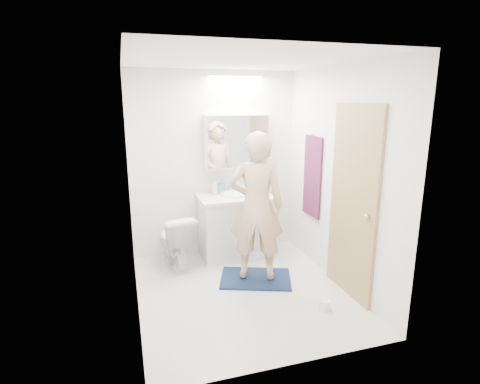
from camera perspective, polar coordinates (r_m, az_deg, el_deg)
name	(u,v)px	position (r m, az deg, el deg)	size (l,w,h in m)	color
floor	(242,291)	(4.31, 0.35, -14.52)	(2.50, 2.50, 0.00)	silver
ceiling	(243,59)	(3.81, 0.41, 19.17)	(2.50, 2.50, 0.00)	white
wall_back	(214,164)	(5.07, -3.87, 4.20)	(2.50, 2.50, 0.00)	white
wall_front	(295,220)	(2.76, 8.20, -4.19)	(2.50, 2.50, 0.00)	white
wall_left	(130,191)	(3.71, -16.04, 0.12)	(2.50, 2.50, 0.00)	white
wall_right	(338,177)	(4.33, 14.40, 2.14)	(2.50, 2.50, 0.00)	white
vanity_cabinet	(236,227)	(5.05, -0.67, -5.29)	(0.90, 0.55, 0.78)	silver
countertop	(235,197)	(4.93, -0.68, -0.79)	(0.95, 0.58, 0.04)	white
sink_basin	(235,194)	(4.95, -0.78, -0.31)	(0.36, 0.36, 0.03)	white
faucet	(231,186)	(5.12, -1.38, 0.89)	(0.02, 0.02, 0.16)	silver
medicine_cabinet	(238,141)	(5.03, -0.37, 7.61)	(0.88, 0.14, 0.70)	white
mirror_panel	(239,142)	(4.96, -0.12, 7.52)	(0.84, 0.01, 0.66)	silver
toilet	(175,241)	(4.81, -9.62, -7.16)	(0.38, 0.66, 0.68)	white
bath_rug	(256,278)	(4.54, 2.35, -12.76)	(0.80, 0.55, 0.02)	#142441
person	(256,206)	(4.23, 2.47, -2.18)	(0.61, 0.40, 1.67)	tan
door	(353,203)	(4.08, 16.52, -1.59)	(0.04, 0.80, 2.00)	#AA7955
door_knob	(367,217)	(3.84, 18.42, -3.49)	(0.06, 0.06, 0.06)	gold
towel	(312,177)	(4.81, 10.73, 2.26)	(0.02, 0.42, 1.00)	black
towel_hook	(313,134)	(4.73, 10.87, 8.43)	(0.02, 0.02, 0.07)	silver
soap_bottle_a	(214,186)	(4.98, -3.84, 0.89)	(0.09, 0.09, 0.22)	#C0C07C
soap_bottle_b	(221,186)	(5.04, -2.84, 0.84)	(0.08, 0.09, 0.19)	#5380B2
toothbrush_cup	(249,188)	(5.13, 1.29, 0.55)	(0.10, 0.10, 0.09)	#3943AB
toilet_paper_roll	(325,305)	(4.04, 12.55, -16.14)	(0.11, 0.11, 0.10)	white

